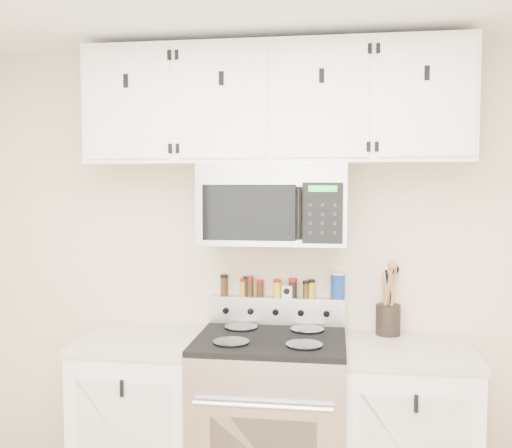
# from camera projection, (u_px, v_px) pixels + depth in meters

# --- Properties ---
(back_wall) EXTENTS (3.50, 0.01, 2.50)m
(back_wall) POSITION_uv_depth(u_px,v_px,m) (277.00, 270.00, 3.22)
(back_wall) COLOR beige
(back_wall) RESTS_ON floor
(range) EXTENTS (0.76, 0.65, 1.10)m
(range) POSITION_uv_depth(u_px,v_px,m) (271.00, 424.00, 2.96)
(range) COLOR #B7B7BA
(range) RESTS_ON floor
(base_cabinet_left) EXTENTS (0.64, 0.62, 0.92)m
(base_cabinet_left) POSITION_uv_depth(u_px,v_px,m) (145.00, 419.00, 3.08)
(base_cabinet_left) COLOR white
(base_cabinet_left) RESTS_ON floor
(base_cabinet_right) EXTENTS (0.64, 0.62, 0.92)m
(base_cabinet_right) POSITION_uv_depth(u_px,v_px,m) (406.00, 435.00, 2.89)
(base_cabinet_right) COLOR white
(base_cabinet_right) RESTS_ON floor
(microwave) EXTENTS (0.76, 0.44, 0.42)m
(microwave) POSITION_uv_depth(u_px,v_px,m) (274.00, 204.00, 3.01)
(microwave) COLOR #9E9EA3
(microwave) RESTS_ON back_wall
(upper_cabinets) EXTENTS (2.00, 0.35, 0.62)m
(upper_cabinets) POSITION_uv_depth(u_px,v_px,m) (275.00, 105.00, 3.00)
(upper_cabinets) COLOR white
(upper_cabinets) RESTS_ON back_wall
(utensil_crock) EXTENTS (0.13, 0.13, 0.38)m
(utensil_crock) POSITION_uv_depth(u_px,v_px,m) (388.00, 317.00, 3.07)
(utensil_crock) COLOR black
(utensil_crock) RESTS_ON base_cabinet_right
(kitchen_timer) EXTENTS (0.06, 0.05, 0.07)m
(kitchen_timer) POSITION_uv_depth(u_px,v_px,m) (287.00, 291.00, 3.19)
(kitchen_timer) COLOR white
(kitchen_timer) RESTS_ON range
(salt_canister) EXTENTS (0.08, 0.08, 0.14)m
(salt_canister) POSITION_uv_depth(u_px,v_px,m) (338.00, 286.00, 3.15)
(salt_canister) COLOR navy
(salt_canister) RESTS_ON range
(spice_jar_0) EXTENTS (0.04, 0.04, 0.10)m
(spice_jar_0) POSITION_uv_depth(u_px,v_px,m) (224.00, 287.00, 3.24)
(spice_jar_0) COLOR black
(spice_jar_0) RESTS_ON range
(spice_jar_1) EXTENTS (0.04, 0.04, 0.12)m
(spice_jar_1) POSITION_uv_depth(u_px,v_px,m) (224.00, 285.00, 3.24)
(spice_jar_1) COLOR #3B230E
(spice_jar_1) RESTS_ON range
(spice_jar_2) EXTENTS (0.04, 0.04, 0.10)m
(spice_jar_2) POSITION_uv_depth(u_px,v_px,m) (244.00, 287.00, 3.22)
(spice_jar_2) COLOR orange
(spice_jar_2) RESTS_ON range
(spice_jar_3) EXTENTS (0.04, 0.04, 0.11)m
(spice_jar_3) POSITION_uv_depth(u_px,v_px,m) (246.00, 286.00, 3.22)
(spice_jar_3) COLOR black
(spice_jar_3) RESTS_ON range
(spice_jar_4) EXTENTS (0.04, 0.04, 0.11)m
(spice_jar_4) POSITION_uv_depth(u_px,v_px,m) (250.00, 286.00, 3.22)
(spice_jar_4) COLOR #40200F
(spice_jar_4) RESTS_ON range
(spice_jar_5) EXTENTS (0.04, 0.04, 0.09)m
(spice_jar_5) POSITION_uv_depth(u_px,v_px,m) (260.00, 288.00, 3.21)
(spice_jar_5) COLOR #391E0D
(spice_jar_5) RESTS_ON range
(spice_jar_6) EXTENTS (0.04, 0.04, 0.10)m
(spice_jar_6) POSITION_uv_depth(u_px,v_px,m) (277.00, 288.00, 3.19)
(spice_jar_6) COLOR yellow
(spice_jar_6) RESTS_ON range
(spice_jar_7) EXTENTS (0.05, 0.05, 0.11)m
(spice_jar_7) POSITION_uv_depth(u_px,v_px,m) (293.00, 288.00, 3.18)
(spice_jar_7) COLOR black
(spice_jar_7) RESTS_ON range
(spice_jar_8) EXTENTS (0.04, 0.04, 0.10)m
(spice_jar_8) POSITION_uv_depth(u_px,v_px,m) (306.00, 289.00, 3.17)
(spice_jar_8) COLOR #423010
(spice_jar_8) RESTS_ON range
(spice_jar_9) EXTENTS (0.04, 0.04, 0.10)m
(spice_jar_9) POSITION_uv_depth(u_px,v_px,m) (312.00, 289.00, 3.17)
(spice_jar_9) COLOR gold
(spice_jar_9) RESTS_ON range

